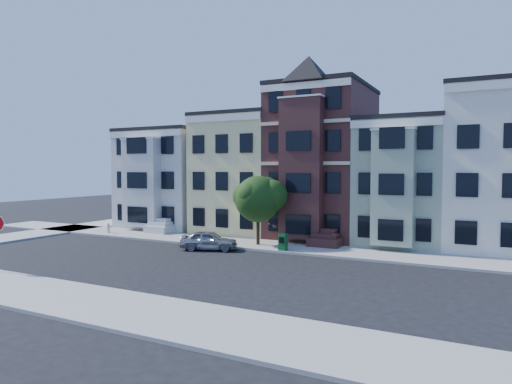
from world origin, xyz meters
The scene contains 12 objects.
ground centered at (0.00, 0.00, 0.00)m, with size 120.00×120.00×0.00m, color black.
far_sidewalk centered at (0.00, 8.00, 0.07)m, with size 60.00×4.00×0.15m, color #9E9B93.
near_sidewalk centered at (0.00, -8.00, 0.07)m, with size 60.00×4.00×0.15m, color #9E9B93.
house_white centered at (-15.00, 14.50, 4.50)m, with size 8.00×9.00×9.00m, color silver.
house_yellow centered at (-7.00, 14.50, 5.00)m, with size 7.00×9.00×10.00m, color #F3E297.
house_brown centered at (0.00, 14.50, 6.00)m, with size 7.00×9.00×12.00m, color #431F1D.
house_green centered at (6.50, 14.50, 4.50)m, with size 6.00×9.00×9.00m, color #94A48A.
house_cream centered at (13.50, 14.50, 5.50)m, with size 8.00×9.00×11.00m, color silver.
street_tree centered at (-2.56, 7.67, 3.21)m, with size 5.26×5.26×6.12m, color #234515, non-canonical shape.
parked_car centered at (-4.93, 4.87, 0.67)m, with size 1.58×3.93×1.34m, color #999C9F.
newspaper_box centered at (0.01, 6.31, 0.72)m, with size 0.51×0.45×1.13m, color #165D27.
fire_hydrant centered at (-16.51, 7.08, 0.49)m, with size 0.24×0.24×0.67m, color beige.
Camera 1 is at (12.21, -21.38, 5.65)m, focal length 32.00 mm.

